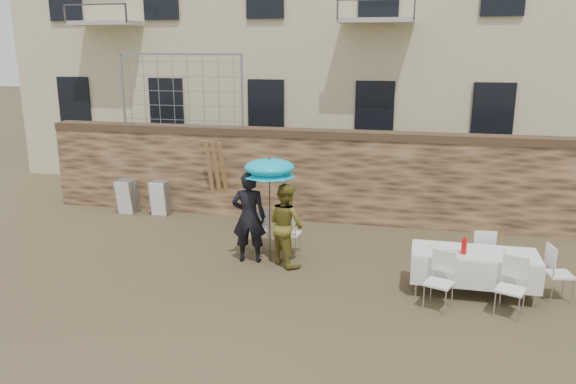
% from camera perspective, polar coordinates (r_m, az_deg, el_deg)
% --- Properties ---
extents(ground, '(80.00, 80.00, 0.00)m').
position_cam_1_polar(ground, '(9.66, -5.36, -11.17)').
color(ground, brown).
rests_on(ground, ground).
extents(stone_wall, '(13.00, 0.50, 2.20)m').
position_cam_1_polar(stone_wall, '(13.88, 1.00, 1.73)').
color(stone_wall, brown).
rests_on(stone_wall, ground).
extents(chain_link_fence, '(3.20, 0.06, 1.80)m').
position_cam_1_polar(chain_link_fence, '(14.50, -10.82, 10.03)').
color(chain_link_fence, gray).
rests_on(chain_link_fence, stone_wall).
extents(man_suit, '(0.73, 0.53, 1.84)m').
position_cam_1_polar(man_suit, '(11.11, -3.99, -2.56)').
color(man_suit, black).
rests_on(man_suit, ground).
extents(woman_dress, '(1.01, 0.99, 1.64)m').
position_cam_1_polar(woman_dress, '(10.95, -0.22, -3.33)').
color(woman_dress, olive).
rests_on(woman_dress, ground).
extents(umbrella, '(1.03, 1.03, 1.97)m').
position_cam_1_polar(umbrella, '(10.85, -1.90, 2.18)').
color(umbrella, '#3F3F44').
rests_on(umbrella, ground).
extents(couple_chair_left, '(0.67, 0.67, 0.96)m').
position_cam_1_polar(couple_chair_left, '(11.74, -3.17, -3.84)').
color(couple_chair_left, white).
rests_on(couple_chair_left, ground).
extents(couple_chair_right, '(0.52, 0.52, 0.96)m').
position_cam_1_polar(couple_chair_right, '(11.58, 0.17, -4.10)').
color(couple_chair_right, white).
rests_on(couple_chair_right, ground).
extents(banquet_table, '(2.10, 0.85, 0.78)m').
position_cam_1_polar(banquet_table, '(10.20, 18.44, -6.00)').
color(banquet_table, white).
rests_on(banquet_table, ground).
extents(soda_bottle, '(0.09, 0.09, 0.26)m').
position_cam_1_polar(soda_bottle, '(9.99, 17.45, -5.31)').
color(soda_bottle, red).
rests_on(soda_bottle, banquet_table).
extents(table_chair_front_left, '(0.62, 0.62, 0.96)m').
position_cam_1_polar(table_chair_front_left, '(9.55, 15.09, -8.79)').
color(table_chair_front_left, white).
rests_on(table_chair_front_left, ground).
extents(table_chair_front_right, '(0.62, 0.62, 0.96)m').
position_cam_1_polar(table_chair_front_right, '(9.67, 21.68, -9.06)').
color(table_chair_front_right, white).
rests_on(table_chair_front_right, ground).
extents(table_chair_back, '(0.54, 0.54, 0.96)m').
position_cam_1_polar(table_chair_back, '(11.06, 19.02, -5.84)').
color(table_chair_back, white).
rests_on(table_chair_back, ground).
extents(table_chair_side, '(0.56, 0.56, 0.96)m').
position_cam_1_polar(table_chair_side, '(10.62, 25.87, -7.38)').
color(table_chair_side, white).
rests_on(table_chair_side, ground).
extents(chair_stack_left, '(0.46, 0.55, 0.92)m').
position_cam_1_polar(chair_stack_left, '(15.15, -15.66, -0.21)').
color(chair_stack_left, white).
rests_on(chair_stack_left, ground).
extents(chair_stack_right, '(0.46, 0.47, 0.92)m').
position_cam_1_polar(chair_stack_right, '(14.75, -12.59, -0.42)').
color(chair_stack_right, white).
rests_on(chair_stack_right, ground).
extents(wood_planks, '(0.70, 0.20, 2.00)m').
position_cam_1_polar(wood_planks, '(14.07, -6.69, 1.39)').
color(wood_planks, '#A37749').
rests_on(wood_planks, ground).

